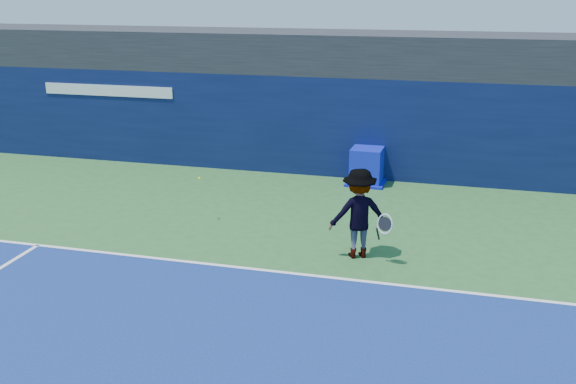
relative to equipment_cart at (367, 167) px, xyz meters
name	(u,v)px	position (x,y,z in m)	size (l,w,h in m)	color
ground	(194,344)	(-1.48, -9.61, -0.49)	(80.00, 80.00, 0.00)	#2B602B
baseline	(250,269)	(-1.48, -6.61, -0.48)	(24.00, 0.10, 0.01)	white
stadium_band	(332,52)	(-1.48, 1.89, 3.11)	(36.00, 3.00, 1.20)	black
back_wall_assembly	(324,125)	(-1.48, 0.89, 1.01)	(36.00, 1.03, 3.00)	#0B143D
equipment_cart	(367,167)	(0.00, 0.00, 0.00)	(1.16, 1.16, 1.07)	#0D17BA
tennis_player	(359,213)	(0.56, -5.38, 0.49)	(1.49, 1.15, 1.95)	white
tennis_ball	(199,178)	(-3.52, -4.21, 0.62)	(0.07, 0.07, 0.07)	#AED818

